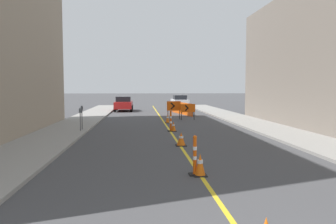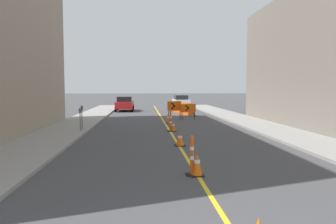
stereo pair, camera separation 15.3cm
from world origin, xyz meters
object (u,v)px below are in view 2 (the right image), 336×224
at_px(arrow_barricade_primary, 174,107).
at_px(parked_car_curb_near, 125,104).
at_px(traffic_cone_fifth, 168,119).
at_px(traffic_cone_fourth, 173,126).
at_px(traffic_cone_third, 180,139).
at_px(delineator_post_rear, 170,122).
at_px(traffic_cone_second, 197,165).
at_px(parking_meter_far_curb, 80,115).
at_px(arrow_barricade_secondary, 188,109).
at_px(delineator_post_front, 192,158).
at_px(parked_car_curb_mid, 181,101).
at_px(parking_meter_near_curb, 82,113).

bearing_deg(arrow_barricade_primary, parked_car_curb_near, 109.80).
bearing_deg(traffic_cone_fifth, traffic_cone_fourth, -90.43).
bearing_deg(traffic_cone_third, delineator_post_rear, 90.17).
height_order(traffic_cone_second, parked_car_curb_near, parked_car_curb_near).
xyz_separation_m(delineator_post_rear, parking_meter_far_curb, (-5.05, -0.31, 0.50)).
distance_m(arrow_barricade_secondary, parked_car_curb_near, 11.57).
bearing_deg(delineator_post_front, arrow_barricade_secondary, 82.44).
relative_size(traffic_cone_second, traffic_cone_fifth, 1.01).
relative_size(delineator_post_front, arrow_barricade_primary, 0.80).
relative_size(traffic_cone_fourth, delineator_post_rear, 0.47).
bearing_deg(parked_car_curb_near, traffic_cone_third, -80.31).
relative_size(delineator_post_rear, parked_car_curb_near, 0.28).
bearing_deg(traffic_cone_fourth, traffic_cone_second, -91.25).
relative_size(traffic_cone_second, arrow_barricade_secondary, 0.51).
relative_size(traffic_cone_fifth, parked_car_curb_mid, 0.14).
xyz_separation_m(traffic_cone_second, arrow_barricade_primary, (0.96, 16.81, 0.70)).
relative_size(traffic_cone_third, traffic_cone_fourth, 1.04).
distance_m(delineator_post_front, parked_car_curb_mid, 32.35).
xyz_separation_m(arrow_barricade_primary, parked_car_curb_near, (-4.45, 9.63, -0.21)).
distance_m(traffic_cone_second, traffic_cone_fourth, 9.58).
relative_size(traffic_cone_fourth, parking_meter_near_curb, 0.41).
bearing_deg(arrow_barricade_secondary, delineator_post_front, -102.46).
relative_size(delineator_post_rear, parking_meter_far_curb, 0.95).
xyz_separation_m(traffic_cone_fifth, delineator_post_rear, (-0.19, -4.51, 0.21)).
bearing_deg(traffic_cone_fifth, parking_meter_far_curb, -137.42).
relative_size(traffic_cone_third, parked_car_curb_near, 0.14).
distance_m(traffic_cone_second, parking_meter_near_curb, 11.08).
bearing_deg(traffic_cone_third, arrow_barricade_secondary, 80.31).
height_order(traffic_cone_third, arrow_barricade_primary, arrow_barricade_primary).
distance_m(traffic_cone_fourth, delineator_post_front, 9.49).
relative_size(traffic_cone_fourth, arrow_barricade_primary, 0.39).
bearing_deg(traffic_cone_fifth, traffic_cone_second, -90.99).
bearing_deg(arrow_barricade_primary, parking_meter_far_curb, -133.46).
xyz_separation_m(traffic_cone_third, delineator_post_rear, (-0.01, 4.75, 0.23)).
bearing_deg(delineator_post_rear, arrow_barricade_primary, 82.80).
xyz_separation_m(traffic_cone_second, parking_meter_near_curb, (-5.00, 9.86, 0.77)).
distance_m(arrow_barricade_primary, parking_meter_far_curb, 9.58).
relative_size(traffic_cone_fifth, parked_car_curb_near, 0.15).
bearing_deg(traffic_cone_second, traffic_cone_fourth, 88.75).
height_order(traffic_cone_third, traffic_cone_fourth, traffic_cone_third).
bearing_deg(traffic_cone_fifth, arrow_barricade_primary, 75.06).
relative_size(traffic_cone_third, parking_meter_near_curb, 0.43).
relative_size(parked_car_curb_near, parking_meter_near_curb, 3.14).
distance_m(parked_car_curb_near, parking_meter_near_curb, 16.65).
bearing_deg(arrow_barricade_primary, parking_meter_near_curb, -135.60).
bearing_deg(parked_car_curb_mid, arrow_barricade_secondary, -96.08).
relative_size(arrow_barricade_secondary, parking_meter_near_curb, 0.90).
bearing_deg(delineator_post_front, parking_meter_far_curb, 117.81).
relative_size(delineator_post_rear, arrow_barricade_secondary, 0.97).
relative_size(arrow_barricade_secondary, parked_car_curb_mid, 0.29).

